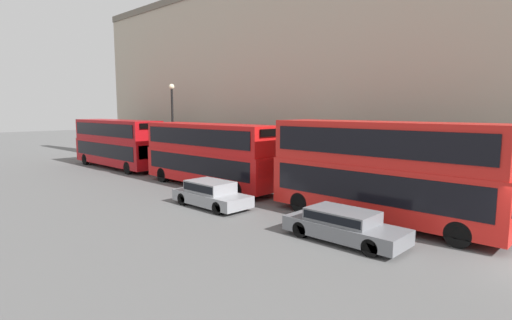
# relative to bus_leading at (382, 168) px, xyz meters

# --- Properties ---
(bus_leading) EXTENTS (2.59, 10.49, 4.51)m
(bus_leading) POSITION_rel_bus_leading_xyz_m (0.00, 0.00, 0.00)
(bus_leading) COLOR red
(bus_leading) RESTS_ON ground
(bus_second_in_queue) EXTENTS (2.59, 10.80, 4.12)m
(bus_second_in_queue) POSITION_rel_bus_leading_xyz_m (0.00, 11.92, -0.20)
(bus_second_in_queue) COLOR red
(bus_second_in_queue) RESTS_ON ground
(bus_third_in_queue) EXTENTS (2.59, 11.00, 4.14)m
(bus_third_in_queue) POSITION_rel_bus_leading_xyz_m (0.00, 24.46, -0.19)
(bus_third_in_queue) COLOR #A80F14
(bus_third_in_queue) RESTS_ON ground
(car_dark_sedan) EXTENTS (1.80, 4.73, 1.22)m
(car_dark_sedan) POSITION_rel_bus_leading_xyz_m (-3.40, -0.20, -1.82)
(car_dark_sedan) COLOR slate
(car_dark_sedan) RESTS_ON ground
(car_hatchback) EXTENTS (1.84, 4.46, 1.35)m
(car_hatchback) POSITION_rel_bus_leading_xyz_m (-3.40, 7.73, -1.77)
(car_hatchback) COLOR gray
(car_hatchback) RESTS_ON ground
(street_lamp) EXTENTS (0.44, 0.44, 7.07)m
(street_lamp) POSITION_rel_bus_leading_xyz_m (2.11, 19.10, 1.84)
(street_lamp) COLOR black
(street_lamp) RESTS_ON ground
(pedestrian) EXTENTS (0.36, 0.36, 1.55)m
(pedestrian) POSITION_rel_bus_leading_xyz_m (2.69, 1.28, -1.77)
(pedestrian) COLOR brown
(pedestrian) RESTS_ON ground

